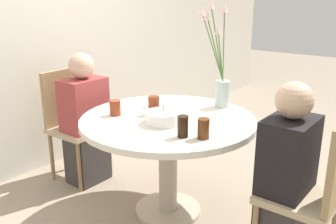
{
  "coord_description": "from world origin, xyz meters",
  "views": [
    {
      "loc": [
        -1.87,
        -1.47,
        1.51
      ],
      "look_at": [
        0.0,
        0.0,
        0.76
      ],
      "focal_mm": 40.0,
      "sensor_mm": 36.0,
      "label": 1
    }
  ],
  "objects_px": {
    "person_woman": "(85,124)",
    "drink_glass_2": "(203,129)",
    "drink_glass_1": "(115,108)",
    "side_plate": "(156,106)",
    "person_guest": "(286,181)",
    "flower_vase": "(220,75)",
    "chair_near_front": "(72,118)",
    "birthday_cake": "(163,117)",
    "drink_glass_0": "(154,105)",
    "chair_left_flank": "(315,188)",
    "drink_glass_3": "(183,127)"
  },
  "relations": [
    {
      "from": "birthday_cake",
      "to": "drink_glass_2",
      "type": "relative_size",
      "value": 1.96
    },
    {
      "from": "person_guest",
      "to": "drink_glass_1",
      "type": "bearing_deg",
      "value": 99.58
    },
    {
      "from": "drink_glass_1",
      "to": "drink_glass_2",
      "type": "relative_size",
      "value": 0.89
    },
    {
      "from": "drink_glass_3",
      "to": "person_woman",
      "type": "xyz_separation_m",
      "value": [
        0.19,
        1.11,
        -0.27
      ]
    },
    {
      "from": "chair_near_front",
      "to": "flower_vase",
      "type": "distance_m",
      "value": 1.29
    },
    {
      "from": "chair_left_flank",
      "to": "person_woman",
      "type": "xyz_separation_m",
      "value": [
        -0.05,
        1.81,
        -0.01
      ]
    },
    {
      "from": "side_plate",
      "to": "person_guest",
      "type": "distance_m",
      "value": 1.08
    },
    {
      "from": "flower_vase",
      "to": "person_woman",
      "type": "xyz_separation_m",
      "value": [
        -0.46,
        0.97,
        -0.45
      ]
    },
    {
      "from": "side_plate",
      "to": "drink_glass_1",
      "type": "relative_size",
      "value": 1.85
    },
    {
      "from": "flower_vase",
      "to": "person_guest",
      "type": "height_order",
      "value": "flower_vase"
    },
    {
      "from": "side_plate",
      "to": "drink_glass_0",
      "type": "distance_m",
      "value": 0.18
    },
    {
      "from": "chair_near_front",
      "to": "flower_vase",
      "type": "xyz_separation_m",
      "value": [
        0.46,
        -1.13,
        0.44
      ]
    },
    {
      "from": "drink_glass_0",
      "to": "chair_left_flank",
      "type": "bearing_deg",
      "value": -89.25
    },
    {
      "from": "chair_near_front",
      "to": "chair_left_flank",
      "type": "xyz_separation_m",
      "value": [
        0.06,
        -1.97,
        0.0
      ]
    },
    {
      "from": "birthday_cake",
      "to": "drink_glass_2",
      "type": "xyz_separation_m",
      "value": [
        -0.06,
        -0.35,
        0.02
      ]
    },
    {
      "from": "birthday_cake",
      "to": "person_guest",
      "type": "height_order",
      "value": "person_guest"
    },
    {
      "from": "person_guest",
      "to": "drink_glass_0",
      "type": "bearing_deg",
      "value": 90.7
    },
    {
      "from": "chair_near_front",
      "to": "drink_glass_1",
      "type": "relative_size",
      "value": 8.75
    },
    {
      "from": "birthday_cake",
      "to": "person_woman",
      "type": "height_order",
      "value": "person_woman"
    },
    {
      "from": "drink_glass_2",
      "to": "person_woman",
      "type": "height_order",
      "value": "person_woman"
    },
    {
      "from": "chair_left_flank",
      "to": "drink_glass_0",
      "type": "xyz_separation_m",
      "value": [
        -0.01,
        1.11,
        0.26
      ]
    },
    {
      "from": "chair_left_flank",
      "to": "person_woman",
      "type": "bearing_deg",
      "value": -89.39
    },
    {
      "from": "chair_left_flank",
      "to": "drink_glass_3",
      "type": "relative_size",
      "value": 7.22
    },
    {
      "from": "flower_vase",
      "to": "chair_near_front",
      "type": "bearing_deg",
      "value": 112.34
    },
    {
      "from": "chair_near_front",
      "to": "drink_glass_3",
      "type": "relative_size",
      "value": 7.22
    },
    {
      "from": "flower_vase",
      "to": "person_woman",
      "type": "distance_m",
      "value": 1.16
    },
    {
      "from": "chair_near_front",
      "to": "side_plate",
      "type": "height_order",
      "value": "chair_near_front"
    },
    {
      "from": "drink_glass_1",
      "to": "drink_glass_2",
      "type": "height_order",
      "value": "drink_glass_2"
    },
    {
      "from": "chair_near_front",
      "to": "drink_glass_0",
      "type": "xyz_separation_m",
      "value": [
        0.04,
        -0.86,
        0.26
      ]
    },
    {
      "from": "chair_left_flank",
      "to": "drink_glass_3",
      "type": "bearing_deg",
      "value": -71.98
    },
    {
      "from": "drink_glass_0",
      "to": "flower_vase",
      "type": "bearing_deg",
      "value": -32.34
    },
    {
      "from": "chair_near_front",
      "to": "flower_vase",
      "type": "relative_size",
      "value": 1.23
    },
    {
      "from": "side_plate",
      "to": "drink_glass_2",
      "type": "bearing_deg",
      "value": -116.87
    },
    {
      "from": "side_plate",
      "to": "person_guest",
      "type": "relative_size",
      "value": 0.18
    },
    {
      "from": "chair_left_flank",
      "to": "drink_glass_3",
      "type": "xyz_separation_m",
      "value": [
        -0.24,
        0.7,
        0.26
      ]
    },
    {
      "from": "birthday_cake",
      "to": "person_woman",
      "type": "distance_m",
      "value": 0.91
    },
    {
      "from": "person_guest",
      "to": "chair_left_flank",
      "type": "bearing_deg",
      "value": -88.96
    },
    {
      "from": "chair_near_front",
      "to": "drink_glass_1",
      "type": "bearing_deg",
      "value": -103.99
    },
    {
      "from": "drink_glass_0",
      "to": "drink_glass_3",
      "type": "height_order",
      "value": "same"
    },
    {
      "from": "chair_near_front",
      "to": "birthday_cake",
      "type": "height_order",
      "value": "chair_near_front"
    },
    {
      "from": "person_guest",
      "to": "birthday_cake",
      "type": "bearing_deg",
      "value": 98.94
    },
    {
      "from": "drink_glass_2",
      "to": "person_guest",
      "type": "relative_size",
      "value": 0.11
    },
    {
      "from": "drink_glass_3",
      "to": "drink_glass_2",
      "type": "bearing_deg",
      "value": -63.07
    },
    {
      "from": "birthday_cake",
      "to": "drink_glass_2",
      "type": "distance_m",
      "value": 0.35
    },
    {
      "from": "person_woman",
      "to": "drink_glass_2",
      "type": "bearing_deg",
      "value": -96.38
    },
    {
      "from": "birthday_cake",
      "to": "person_guest",
      "type": "bearing_deg",
      "value": -81.06
    },
    {
      "from": "birthday_cake",
      "to": "person_guest",
      "type": "xyz_separation_m",
      "value": [
        0.12,
        -0.78,
        -0.25
      ]
    },
    {
      "from": "drink_glass_0",
      "to": "drink_glass_1",
      "type": "relative_size",
      "value": 1.21
    },
    {
      "from": "chair_near_front",
      "to": "person_woman",
      "type": "xyz_separation_m",
      "value": [
        0.01,
        -0.16,
        -0.01
      ]
    },
    {
      "from": "chair_near_front",
      "to": "drink_glass_2",
      "type": "bearing_deg",
      "value": -97.76
    }
  ]
}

